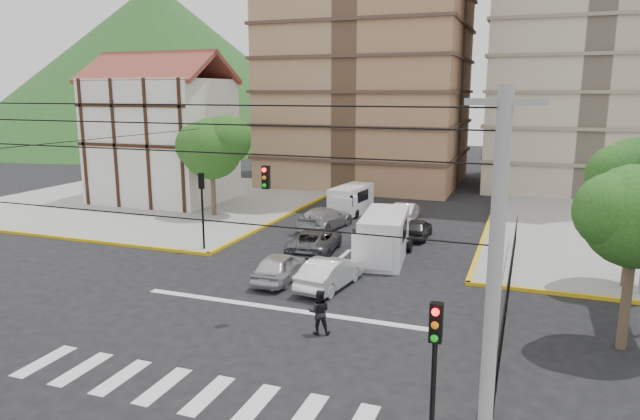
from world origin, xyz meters
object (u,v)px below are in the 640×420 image
at_px(van_left_lane, 350,201).
at_px(pedestrian_crosswalk, 319,312).
at_px(traffic_light_se, 434,364).
at_px(car_white_front_right, 330,272).
at_px(car_silver_front_left, 280,267).
at_px(traffic_light_nw, 202,198).
at_px(van_right_lane, 383,238).

relative_size(van_left_lane, pedestrian_crosswalk, 2.77).
relative_size(traffic_light_se, car_white_front_right, 0.99).
height_order(car_silver_front_left, pedestrian_crosswalk, pedestrian_crosswalk).
xyz_separation_m(traffic_light_se, car_silver_front_left, (-9.36, 12.36, -2.41)).
distance_m(traffic_light_se, traffic_light_nw, 22.06).
bearing_deg(van_right_lane, traffic_light_se, -79.49).
relative_size(traffic_light_nw, pedestrian_crosswalk, 2.53).
bearing_deg(van_left_lane, pedestrian_crosswalk, -68.26).
height_order(car_silver_front_left, car_white_front_right, car_white_front_right).
xyz_separation_m(van_right_lane, car_white_front_right, (-1.22, -5.17, -0.51)).
xyz_separation_m(traffic_light_nw, van_right_lane, (10.09, 1.83, -1.88)).
xyz_separation_m(van_right_lane, pedestrian_crosswalk, (0.12, -10.23, -0.37)).
bearing_deg(pedestrian_crosswalk, traffic_light_se, 108.12).
bearing_deg(traffic_light_nw, van_left_lane, 68.90).
bearing_deg(traffic_light_nw, car_silver_front_left, -27.47).
distance_m(traffic_light_se, car_silver_front_left, 15.69).
bearing_deg(traffic_light_nw, van_right_lane, 10.29).
bearing_deg(van_left_lane, traffic_light_se, -61.69).
bearing_deg(van_right_lane, traffic_light_nw, -176.76).
bearing_deg(car_silver_front_left, traffic_light_se, 124.21).
bearing_deg(car_white_front_right, traffic_light_se, 126.29).
height_order(traffic_light_nw, car_silver_front_left, traffic_light_nw).
bearing_deg(van_right_lane, car_white_front_right, -110.36).
height_order(traffic_light_se, van_right_lane, traffic_light_se).
bearing_deg(pedestrian_crosswalk, van_right_lane, -108.07).
bearing_deg(pedestrian_crosswalk, van_left_lane, -94.44).
relative_size(car_silver_front_left, car_white_front_right, 0.93).
xyz_separation_m(van_left_lane, pedestrian_crosswalk, (5.35, -20.99, -0.14)).
bearing_deg(traffic_light_se, van_right_lane, 107.55).
bearing_deg(car_white_front_right, traffic_light_nw, -13.11).
distance_m(traffic_light_nw, car_silver_front_left, 7.43).
relative_size(traffic_light_se, van_right_lane, 0.75).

